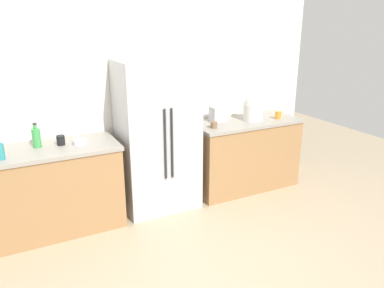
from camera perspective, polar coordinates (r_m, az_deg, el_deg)
ground_plane at (r=3.51m, az=2.63°, el=-19.74°), size 9.96×9.96×0.00m
kitchen_back_panel at (r=4.54m, az=-8.99°, el=8.51°), size 4.98×0.10×2.80m
counter_left at (r=4.25m, az=-20.97°, el=-6.53°), size 1.49×0.67×0.92m
counter_right at (r=5.05m, az=7.82°, el=-1.46°), size 1.43×0.67×0.92m
refrigerator at (r=4.37m, az=-5.23°, el=1.16°), size 0.87×0.64×1.75m
toaster at (r=4.81m, az=4.04°, el=4.56°), size 0.20×0.15×0.19m
rice_cooker at (r=4.90m, az=9.27°, el=5.41°), size 0.26×0.26×0.34m
bottle_a at (r=4.12m, az=-22.51°, el=0.93°), size 0.08×0.08×0.25m
bottle_b at (r=3.90m, az=-27.03°, el=-0.96°), size 0.07×0.07×0.21m
cup_a at (r=5.07m, az=12.92°, el=4.30°), size 0.08×0.08×0.10m
cup_b at (r=4.52m, az=3.34°, el=2.92°), size 0.08×0.08×0.08m
cup_c at (r=4.12m, az=-19.26°, el=0.54°), size 0.08×0.08×0.10m
bowl_b at (r=4.08m, az=-16.57°, el=0.30°), size 0.14×0.14×0.05m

